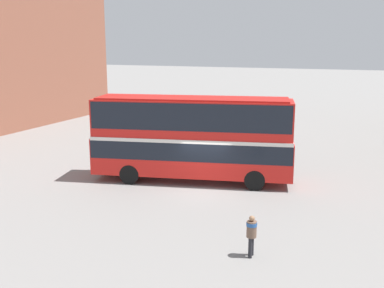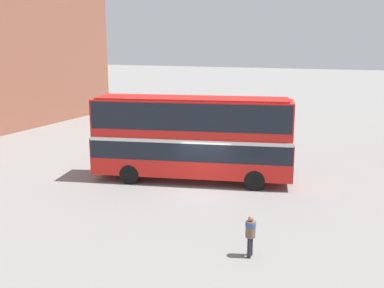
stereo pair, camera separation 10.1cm
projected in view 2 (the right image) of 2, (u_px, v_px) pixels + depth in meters
The scene contains 3 objects.
ground_plane at pixel (205, 189), 23.71m from camera, with size 240.00×240.00×0.00m, color gray.
double_decker_bus at pixel (192, 134), 24.64m from camera, with size 11.23×4.98×4.69m.
pedestrian_foreground at pixel (250, 232), 16.03m from camera, with size 0.39×0.39×1.56m.
Camera 2 is at (8.24, -21.07, 7.53)m, focal length 42.00 mm.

